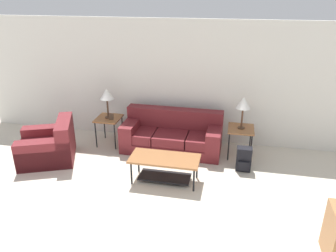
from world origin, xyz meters
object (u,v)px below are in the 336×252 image
couch (172,136)px  coffee_table (165,164)px  side_table_right (241,131)px  table_lamp_left (107,95)px  table_lamp_right (243,104)px  armchair (49,146)px  side_table_left (109,120)px  backpack (244,159)px

couch → coffee_table: couch is taller
side_table_right → table_lamp_left: table_lamp_left is taller
table_lamp_left → table_lamp_right: size_ratio=1.00×
coffee_table → side_table_right: 1.78m
armchair → table_lamp_right: bearing=14.0°
armchair → side_table_left: (0.90, 0.91, 0.26)m
coffee_table → backpack: (1.35, 0.66, -0.12)m
coffee_table → table_lamp_right: 1.93m
table_lamp_left → table_lamp_right: (2.76, 0.00, 0.00)m
table_lamp_right → backpack: bearing=-81.6°
side_table_left → table_lamp_right: bearing=0.0°
table_lamp_right → backpack: table_lamp_right is taller
couch → armchair: couch is taller
table_lamp_right → coffee_table: bearing=-136.0°
couch → backpack: bearing=-21.2°
table_lamp_left → backpack: 3.04m
armchair → table_lamp_left: table_lamp_left is taller
table_lamp_right → backpack: 1.06m
side_table_left → table_lamp_left: bearing=90.0°
couch → coffee_table: 1.24m
armchair → backpack: (3.74, 0.35, -0.06)m
couch → armchair: (-2.28, -0.92, -0.02)m
couch → side_table_right: 1.40m
side_table_left → backpack: side_table_left is taller
coffee_table → table_lamp_right: table_lamp_right is taller
table_lamp_right → side_table_right: bearing=-76.0°
coffee_table → side_table_left: side_table_left is taller
backpack → table_lamp_left: bearing=168.8°
backpack → coffee_table: bearing=-153.9°
coffee_table → table_lamp_left: 2.08m
coffee_table → armchair: bearing=172.5°
backpack → couch: bearing=158.8°
table_lamp_right → couch: bearing=179.8°
side_table_left → table_lamp_left: size_ratio=0.95×
couch → side_table_left: bearing=-179.8°
side_table_right → backpack: bearing=-81.6°
couch → table_lamp_left: size_ratio=3.19×
couch → armchair: size_ratio=1.56×
armchair → table_lamp_right: 3.86m
table_lamp_left → backpack: bearing=-11.2°
table_lamp_right → side_table_left: bearing=-180.0°
coffee_table → couch: bearing=95.1°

